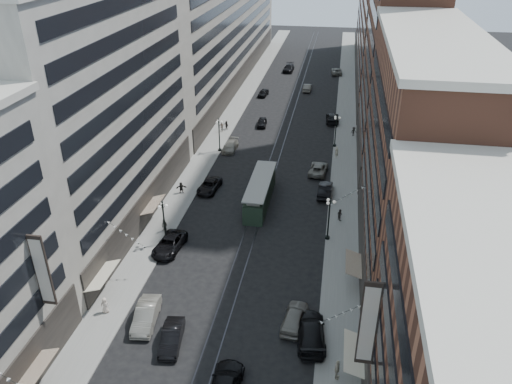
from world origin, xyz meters
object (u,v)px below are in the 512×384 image
Objects in this scene: car_1 at (146,315)px; car_extra_2 at (337,71)px; car_10 at (325,190)px; pedestrian_8 at (336,152)px; car_2 at (169,244)px; car_12 at (332,118)px; pedestrian_extra_0 at (226,125)px; car_extra_0 at (311,332)px; pedestrian_1 at (105,305)px; car_extra_1 at (289,68)px; pedestrian_2 at (165,226)px; pedestrian_9 at (354,131)px; car_13 at (262,122)px; lamppost_sw_far at (164,221)px; streetcar at (260,193)px; car_7 at (209,186)px; car_9 at (263,93)px; pedestrian_5 at (181,188)px; pedestrian_4 at (337,370)px; car_8 at (230,146)px; lamppost_se_far at (329,217)px; pedestrian_7 at (340,215)px; car_11 at (318,168)px; lamppost_se_mid at (336,130)px; car_5 at (172,337)px; lamppost_sw_mid at (219,134)px; pedestrian_6 at (222,127)px.

car_extra_2 is at bearing 73.61° from car_1.
car_10 is 63.04m from car_extra_2.
car_2 is at bearing 25.97° from pedestrian_8.
car_12 is 3.10× the size of pedestrian_8.
car_extra_0 is at bearing -27.06° from pedestrian_extra_0.
car_extra_1 is (7.42, 90.83, -0.14)m from pedestrian_1.
pedestrian_2 is 41.48m from pedestrian_9.
car_13 is at bearing 89.54° from car_2.
lamppost_sw_far reaches higher than streetcar.
streetcar is at bearing -137.97° from pedestrian_9.
car_7 is 1.25× the size of car_9.
pedestrian_5 reaches higher than car_2.
car_extra_0 is 4.11× the size of pedestrian_extra_0.
car_1 reaches higher than car_10.
pedestrian_extra_0 reaches higher than car_2.
car_10 is 27.74m from car_13.
pedestrian_4 is 47.92m from car_8.
pedestrian_5 is (-11.07, 0.71, -0.61)m from streetcar.
pedestrian_1 is 59.39m from car_12.
pedestrian_7 is (1.31, 4.50, -2.19)m from lamppost_se_far.
car_8 is at bearing -17.43° from car_11.
lamppost_se_mid reaches higher than pedestrian_7.
pedestrian_1 is at bearing 152.20° from car_5.
lamppost_se_far is 22.98m from car_5.
lamppost_sw_mid is 0.46× the size of streetcar.
lamppost_se_mid is at bearing -98.18° from car_extra_0.
car_1 is 31.56m from car_10.
pedestrian_4 is 1.08× the size of pedestrian_6.
lamppost_sw_mid is 3.13× the size of pedestrian_6.
pedestrian_4 is (1.61, -20.44, -1.99)m from lamppost_se_far.
car_1 is 15.38m from pedestrian_2.
car_7 is at bearing 73.53° from car_extra_2.
pedestrian_7 is (14.77, -31.13, 0.21)m from car_13.
car_1 is (-16.00, -16.72, -2.23)m from lamppost_se_far.
streetcar reaches higher than pedestrian_7.
car_9 is at bearing -24.38° from pedestrian_7.
car_extra_1 is (-3.64, 67.27, -0.70)m from streetcar.
car_7 is 0.96× the size of car_extra_2.
car_5 is 0.77× the size of car_extra_0.
car_7 is at bearing -100.46° from car_13.
car_5 is (4.79, -13.83, 0.00)m from car_2.
car_7 is 3.47× the size of pedestrian_extra_0.
car_9 is 0.73× the size of car_12.
lamppost_se_mid is 12.14m from car_12.
car_10 is (15.20, 27.66, -0.03)m from car_1.
pedestrian_7 reaches higher than pedestrian_extra_0.
pedestrian_5 is (-20.27, 8.07, -2.15)m from lamppost_se_far.
car_1 is 2.75× the size of pedestrian_4.
pedestrian_9 is at bearing 64.57° from streetcar.
lamppost_sw_far reaches higher than car_13.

